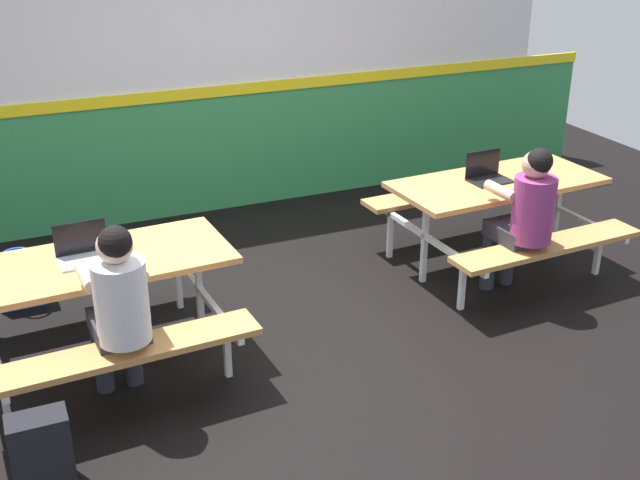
{
  "coord_description": "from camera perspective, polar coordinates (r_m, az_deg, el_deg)",
  "views": [
    {
      "loc": [
        -2.07,
        -4.67,
        2.85
      ],
      "look_at": [
        0.0,
        0.1,
        0.55
      ],
      "focal_mm": 44.91,
      "sensor_mm": 36.0,
      "label": 1
    }
  ],
  "objects": [
    {
      "name": "ground_plane",
      "position": [
        5.85,
        0.4,
        -5.39
      ],
      "size": [
        10.0,
        10.0,
        0.02
      ],
      "primitive_type": "cube",
      "color": "black"
    },
    {
      "name": "accent_backdrop",
      "position": [
        7.5,
        -7.05,
        11.35
      ],
      "size": [
        8.0,
        0.14,
        2.6
      ],
      "color": "#338C4C",
      "rests_on": "ground"
    },
    {
      "name": "picnic_table_left",
      "position": [
        5.2,
        -15.61,
        -3.05
      ],
      "size": [
        1.71,
        1.63,
        0.74
      ],
      "color": "tan",
      "rests_on": "ground"
    },
    {
      "name": "picnic_table_right",
      "position": [
        6.51,
        12.42,
        2.8
      ],
      "size": [
        1.71,
        1.63,
        0.74
      ],
      "color": "tan",
      "rests_on": "ground"
    },
    {
      "name": "student_nearer",
      "position": [
        4.66,
        -14.14,
        -4.34
      ],
      "size": [
        0.37,
        0.53,
        1.21
      ],
      "color": "#2D2D38",
      "rests_on": "ground"
    },
    {
      "name": "student_further",
      "position": [
        5.95,
        14.41,
        1.98
      ],
      "size": [
        0.37,
        0.53,
        1.21
      ],
      "color": "#2D2D38",
      "rests_on": "ground"
    },
    {
      "name": "laptop_silver",
      "position": [
        5.14,
        -16.49,
        -0.85
      ],
      "size": [
        0.33,
        0.24,
        0.22
      ],
      "color": "silver",
      "rests_on": "picnic_table_left"
    },
    {
      "name": "laptop_dark",
      "position": [
        6.42,
        11.84,
        4.59
      ],
      "size": [
        0.33,
        0.24,
        0.22
      ],
      "color": "black",
      "rests_on": "picnic_table_right"
    },
    {
      "name": "backpack_dark",
      "position": [
        4.44,
        -19.22,
        -14.13
      ],
      "size": [
        0.3,
        0.22,
        0.44
      ],
      "color": "black",
      "rests_on": "ground"
    },
    {
      "name": "tote_bag_bright",
      "position": [
        6.28,
        -20.55,
        -2.81
      ],
      "size": [
        0.34,
        0.21,
        0.43
      ],
      "color": "#1E47B2",
      "rests_on": "ground"
    }
  ]
}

